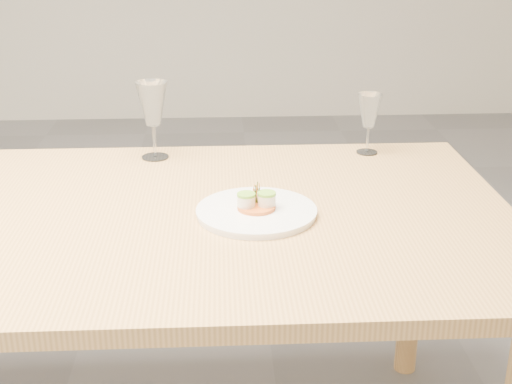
{
  "coord_description": "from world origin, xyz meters",
  "views": [
    {
      "loc": [
        0.5,
        -1.55,
        1.41
      ],
      "look_at": [
        0.59,
        -0.01,
        0.8
      ],
      "focal_mm": 50.0,
      "sensor_mm": 36.0,
      "label": 1
    }
  ],
  "objects": [
    {
      "name": "dinner_plate",
      "position": [
        0.59,
        -0.03,
        0.76
      ],
      "size": [
        0.28,
        0.28,
        0.07
      ],
      "rotation": [
        0.0,
        0.0,
        0.3
      ],
      "color": "white",
      "rests_on": "dining_table"
    },
    {
      "name": "wine_glass_3",
      "position": [
        0.32,
        0.4,
        0.91
      ],
      "size": [
        0.09,
        0.09,
        0.22
      ],
      "color": "white",
      "rests_on": "dining_table"
    },
    {
      "name": "dining_table",
      "position": [
        0.0,
        0.0,
        0.68
      ],
      "size": [
        2.4,
        1.0,
        0.75
      ],
      "color": "tan",
      "rests_on": "ground"
    },
    {
      "name": "wine_glass_4",
      "position": [
        0.93,
        0.41,
        0.87
      ],
      "size": [
        0.07,
        0.07,
        0.18
      ],
      "color": "white",
      "rests_on": "dining_table"
    }
  ]
}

